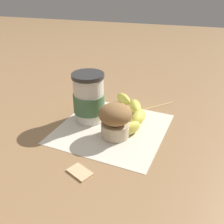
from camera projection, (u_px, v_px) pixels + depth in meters
name	position (u px, v px, depth m)	size (l,w,h in m)	color
ground_plane	(112.00, 129.00, 0.68)	(3.00, 3.00, 0.00)	#936D47
paper_napkin	(112.00, 128.00, 0.68)	(0.27, 0.27, 0.00)	beige
coffee_cup	(89.00, 99.00, 0.69)	(0.08, 0.08, 0.13)	silver
muffin	(115.00, 119.00, 0.63)	(0.08, 0.08, 0.09)	beige
banana	(133.00, 112.00, 0.72)	(0.12, 0.22, 0.03)	#D6CC4C
sugar_packet	(80.00, 172.00, 0.53)	(0.05, 0.03, 0.01)	#E0B27F
wooden_stirrer	(159.00, 106.00, 0.79)	(0.11, 0.01, 0.00)	tan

